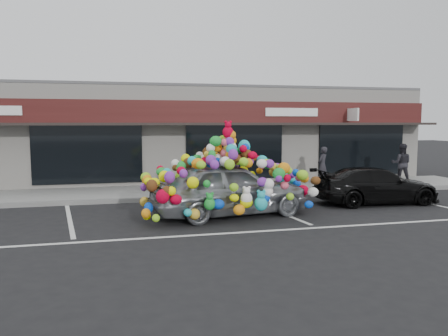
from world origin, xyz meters
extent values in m
plane|color=black|center=(0.00, 0.00, 0.00)|extent=(90.00, 90.00, 0.00)
cube|color=white|center=(0.00, 8.50, 2.10)|extent=(24.00, 6.00, 4.20)
cube|color=#59595B|center=(0.00, 8.50, 4.25)|extent=(24.00, 6.00, 0.12)
cube|color=#3A110F|center=(0.00, 5.42, 3.15)|extent=(24.00, 0.18, 0.90)
cube|color=black|center=(0.00, 4.90, 2.65)|extent=(24.00, 1.20, 0.10)
cube|color=white|center=(8.20, 4.95, 3.05)|extent=(0.08, 0.95, 0.55)
cube|color=white|center=(5.50, 5.30, 3.15)|extent=(2.40, 0.04, 0.35)
cube|color=black|center=(-3.00, 5.47, 1.45)|extent=(4.20, 0.12, 2.30)
cube|color=black|center=(3.00, 5.47, 1.45)|extent=(4.20, 0.12, 2.30)
cube|color=black|center=(9.00, 5.47, 1.45)|extent=(4.20, 0.12, 2.30)
cube|color=gray|center=(0.00, 4.00, 0.07)|extent=(26.00, 3.00, 0.15)
cube|color=slate|center=(0.00, 2.50, 0.07)|extent=(26.00, 0.18, 0.16)
cube|color=silver|center=(-3.20, 0.20, 0.00)|extent=(0.73, 4.37, 0.01)
cube|color=silver|center=(2.80, 0.20, 0.00)|extent=(0.73, 4.37, 0.01)
cube|color=silver|center=(8.20, 0.20, 0.00)|extent=(0.73, 4.37, 0.01)
cube|color=silver|center=(2.00, -2.30, 0.00)|extent=(14.00, 0.12, 0.01)
imported|color=#B2B6BD|center=(1.28, -0.29, 0.78)|extent=(2.56, 4.84, 1.57)
ellipsoid|color=red|center=(1.28, -0.29, 2.16)|extent=(1.68, 2.13, 1.18)
sphere|color=#DCE50A|center=(2.90, -0.44, 1.12)|extent=(0.34, 0.34, 0.34)
sphere|color=blue|center=(1.88, -1.30, 0.55)|extent=(0.36, 0.36, 0.36)
sphere|color=green|center=(0.48, 0.71, 0.60)|extent=(0.30, 0.30, 0.30)
sphere|color=#D45A70|center=(1.28, -0.29, 2.70)|extent=(0.32, 0.32, 0.32)
sphere|color=#FFAB1E|center=(-0.10, -0.19, 1.13)|extent=(0.30, 0.30, 0.30)
imported|color=black|center=(6.54, 0.41, 0.61)|extent=(1.89, 4.26, 1.21)
imported|color=black|center=(6.42, 4.13, 0.93)|extent=(0.67, 0.65, 1.56)
imported|color=black|center=(9.75, 3.56, 0.99)|extent=(1.02, 0.96, 1.67)
camera|label=1|loc=(-1.82, -12.46, 2.72)|focal=35.00mm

